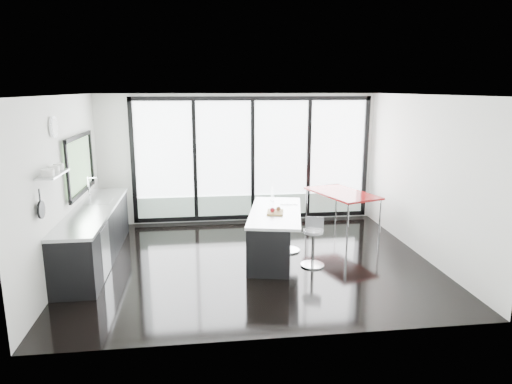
{
  "coord_description": "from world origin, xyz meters",
  "views": [
    {
      "loc": [
        -0.87,
        -7.33,
        2.9
      ],
      "look_at": [
        0.1,
        0.3,
        1.15
      ],
      "focal_mm": 32.0,
      "sensor_mm": 36.0,
      "label": 1
    }
  ],
  "objects": [
    {
      "name": "island",
      "position": [
        0.36,
        0.19,
        0.42
      ],
      "size": [
        1.27,
        2.18,
        1.08
      ],
      "color": "black",
      "rests_on": "floor"
    },
    {
      "name": "wall_left",
      "position": [
        -2.97,
        0.27,
        1.56
      ],
      "size": [
        0.26,
        5.0,
        2.8
      ],
      "color": "silver",
      "rests_on": "ground"
    },
    {
      "name": "bar_stool_near",
      "position": [
        0.97,
        -0.34,
        0.31
      ],
      "size": [
        0.51,
        0.51,
        0.63
      ],
      "primitive_type": "cylinder",
      "rotation": [
        0.0,
        0.0,
        -0.36
      ],
      "color": "silver",
      "rests_on": "floor"
    },
    {
      "name": "wall_right",
      "position": [
        3.0,
        0.0,
        1.4
      ],
      "size": [
        0.0,
        5.0,
        2.8
      ],
      "primitive_type": "cube",
      "color": "silver",
      "rests_on": "ground"
    },
    {
      "name": "floor",
      "position": [
        0.0,
        0.0,
        0.0
      ],
      "size": [
        6.0,
        5.0,
        0.0
      ],
      "primitive_type": "cube",
      "color": "black",
      "rests_on": "ground"
    },
    {
      "name": "wall_back",
      "position": [
        0.27,
        2.47,
        1.27
      ],
      "size": [
        6.0,
        0.09,
        2.8
      ],
      "color": "silver",
      "rests_on": "ground"
    },
    {
      "name": "wall_front",
      "position": [
        0.0,
        -2.5,
        1.4
      ],
      "size": [
        6.0,
        0.0,
        2.8
      ],
      "primitive_type": "cube",
      "color": "silver",
      "rests_on": "ground"
    },
    {
      "name": "bar_stool_far",
      "position": [
        0.72,
        0.42,
        0.33
      ],
      "size": [
        0.46,
        0.46,
        0.65
      ],
      "primitive_type": "cylinder",
      "rotation": [
        0.0,
        0.0,
        -0.14
      ],
      "color": "silver",
      "rests_on": "floor"
    },
    {
      "name": "red_table",
      "position": [
        2.03,
        1.45,
        0.41
      ],
      "size": [
        1.34,
        1.75,
        0.83
      ],
      "primitive_type": "cube",
      "rotation": [
        0.0,
        0.0,
        0.33
      ],
      "color": "maroon",
      "rests_on": "floor"
    },
    {
      "name": "counter_cabinets",
      "position": [
        -2.67,
        0.4,
        0.46
      ],
      "size": [
        0.69,
        3.24,
        1.36
      ],
      "color": "black",
      "rests_on": "floor"
    },
    {
      "name": "ceiling",
      "position": [
        0.0,
        0.0,
        2.8
      ],
      "size": [
        6.0,
        5.0,
        0.0
      ],
      "primitive_type": "cube",
      "color": "white",
      "rests_on": "wall_back"
    }
  ]
}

